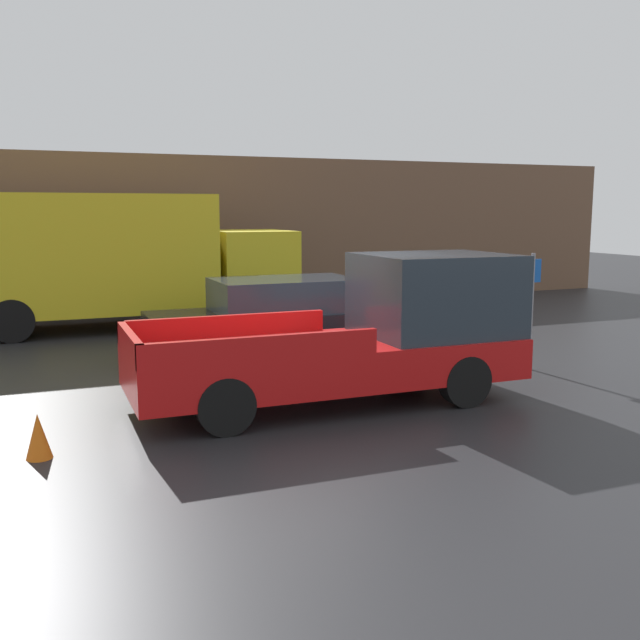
% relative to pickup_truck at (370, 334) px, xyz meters
% --- Properties ---
extents(ground_plane, '(60.00, 60.00, 0.00)m').
position_rel_pickup_truck_xyz_m(ground_plane, '(-0.11, 0.71, -0.97)').
color(ground_plane, '#232326').
extents(building_wall, '(28.00, 0.15, 4.27)m').
position_rel_pickup_truck_xyz_m(building_wall, '(-0.11, 10.83, 1.16)').
color(building_wall, brown).
rests_on(building_wall, ground).
extents(pickup_truck, '(5.59, 2.00, 2.11)m').
position_rel_pickup_truck_xyz_m(pickup_truck, '(0.00, 0.00, 0.00)').
color(pickup_truck, red).
rests_on(pickup_truck, ground).
extents(car, '(4.88, 1.97, 1.46)m').
position_rel_pickup_truck_xyz_m(car, '(-0.14, 3.65, -0.22)').
color(car, black).
rests_on(car, ground).
extents(delivery_truck, '(8.33, 2.39, 3.11)m').
position_rel_pickup_truck_xyz_m(delivery_truck, '(-3.00, 7.93, 0.71)').
color(delivery_truck, gold).
rests_on(delivery_truck, ground).
extents(parking_sign, '(0.30, 0.07, 2.03)m').
position_rel_pickup_truck_xyz_m(parking_sign, '(3.46, 0.74, 0.18)').
color(parking_sign, gray).
rests_on(parking_sign, ground).
extents(traffic_cone, '(0.29, 0.29, 0.52)m').
position_rel_pickup_truck_xyz_m(traffic_cone, '(-4.54, -0.93, -0.71)').
color(traffic_cone, orange).
rests_on(traffic_cone, ground).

